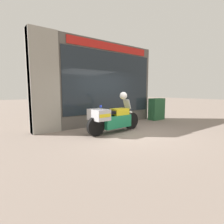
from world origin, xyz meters
name	(u,v)px	position (x,y,z in m)	size (l,w,h in m)	color
ground_plane	(130,133)	(0.00, 0.00, 0.00)	(60.00, 60.00, 0.00)	gray
shop_building	(92,83)	(-0.44, 2.00, 1.88)	(5.98, 0.55, 3.74)	#56514C
window_display	(108,114)	(0.44, 2.03, 0.45)	(4.50, 0.30, 1.84)	slate
paramedic_motorcycle	(112,118)	(-0.56, 0.38, 0.54)	(2.45, 0.75, 1.23)	black
utility_cabinet	(157,109)	(3.19, 1.33, 0.58)	(0.87, 0.45, 1.15)	#235633
white_helmet	(123,96)	(0.03, 0.41, 1.37)	(0.29, 0.29, 0.29)	white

